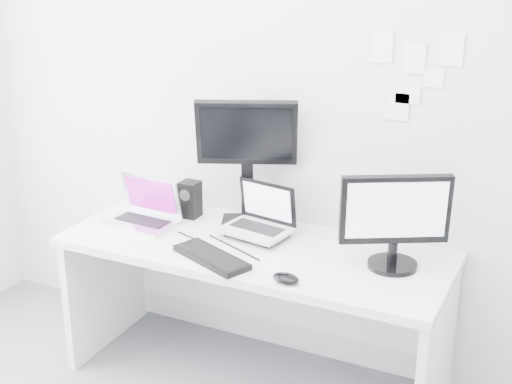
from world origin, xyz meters
TOP-DOWN VIEW (x-y plane):
  - back_wall at (0.00, 1.60)m, footprint 3.60×0.00m
  - desk at (0.00, 1.25)m, footprint 1.80×0.70m
  - macbook at (-0.61, 1.23)m, footprint 0.34×0.26m
  - speaker at (-0.45, 1.43)m, footprint 0.11×0.11m
  - dell_laptop at (-0.03, 1.34)m, footprint 0.34×0.29m
  - rear_monitor at (-0.14, 1.47)m, footprint 0.51×0.35m
  - samsung_monitor at (0.64, 1.30)m, footprint 0.51×0.41m
  - keyboard at (-0.10, 1.02)m, footprint 0.41×0.28m
  - mouse at (0.28, 0.97)m, footprint 0.13×0.09m
  - wall_note_0 at (0.45, 1.59)m, footprint 0.10×0.00m
  - wall_note_1 at (0.60, 1.59)m, footprint 0.09×0.00m
  - wall_note_2 at (0.75, 1.59)m, footprint 0.10×0.00m
  - wall_note_3 at (0.58, 1.59)m, footprint 0.11×0.00m
  - wall_note_4 at (0.54, 1.59)m, footprint 0.10×0.00m
  - wall_note_5 at (0.69, 1.59)m, footprint 0.08×0.00m

SIDE VIEW (x-z plane):
  - desk at x=0.00m, z-range 0.00..0.73m
  - keyboard at x=-0.10m, z-range 0.73..0.76m
  - mouse at x=0.28m, z-range 0.73..0.77m
  - speaker at x=-0.45m, z-range 0.73..0.92m
  - macbook at x=-0.61m, z-range 0.73..0.98m
  - dell_laptop at x=-0.03m, z-range 0.73..0.99m
  - samsung_monitor at x=0.64m, z-range 0.73..1.16m
  - rear_monitor at x=-0.14m, z-range 0.73..1.38m
  - back_wall at x=0.00m, z-range -0.45..3.15m
  - wall_note_4 at x=0.54m, z-range 1.30..1.42m
  - wall_note_3 at x=0.58m, z-range 1.38..1.46m
  - wall_note_5 at x=0.69m, z-range 1.46..1.54m
  - wall_note_1 at x=0.60m, z-range 1.52..1.65m
  - wall_note_0 at x=0.45m, z-range 1.55..1.69m
  - wall_note_2 at x=0.75m, z-range 1.56..1.70m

